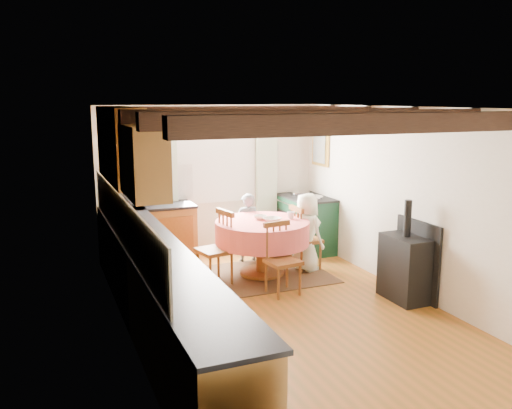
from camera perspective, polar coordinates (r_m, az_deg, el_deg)
name	(u,v)px	position (r m, az deg, el deg)	size (l,w,h in m)	color
floor	(281,310)	(6.58, 2.70, -11.14)	(3.60, 5.50, 0.00)	#A25B1F
ceiling	(283,107)	(6.09, 2.91, 10.24)	(3.60, 5.50, 0.00)	white
wall_back	(210,180)	(8.75, -4.87, 2.61)	(3.60, 0.00, 2.40)	silver
wall_front	(451,289)	(4.01, 19.95, -8.45)	(3.60, 0.00, 2.40)	silver
wall_left	(124,227)	(5.72, -13.77, -2.28)	(0.00, 5.50, 2.40)	silver
wall_right	(409,201)	(7.17, 15.95, 0.31)	(0.00, 5.50, 2.40)	silver
beam_a	(393,123)	(4.37, 14.28, 8.36)	(3.60, 0.16, 0.16)	#311F14
beam_b	(328,119)	(5.21, 7.66, 9.00)	(3.60, 0.16, 0.16)	#311F14
beam_c	(283,116)	(6.09, 2.91, 9.39)	(3.60, 0.16, 0.16)	#311F14
beam_d	(250,113)	(7.01, -0.63, 9.64)	(3.60, 0.16, 0.16)	#311F14
beam_e	(225,112)	(7.95, -3.35, 9.81)	(3.60, 0.16, 0.16)	#311F14
splash_left	(122,220)	(6.01, -14.03, -1.64)	(0.02, 4.50, 0.55)	beige
splash_back	(149,184)	(8.49, -11.28, 2.17)	(1.40, 0.02, 0.55)	beige
base_cabinet_left	(156,292)	(5.98, -10.56, -9.15)	(0.60, 5.30, 0.88)	#905E23
base_cabinet_back	(151,236)	(8.36, -11.04, -3.28)	(1.30, 0.60, 0.88)	#905E23
worktop_left	(156,251)	(5.84, -10.53, -4.89)	(0.64, 5.30, 0.04)	black
worktop_back	(150,207)	(8.24, -11.13, -0.21)	(1.30, 0.64, 0.04)	black
wall_cabinet_glass	(120,144)	(6.80, -14.21, 6.21)	(0.34, 1.80, 0.90)	#905E23
wall_cabinet_solid	(144,161)	(5.33, -11.82, 4.49)	(0.34, 0.90, 0.70)	#905E23
window_frame	(216,155)	(8.72, -4.26, 5.24)	(1.34, 0.03, 1.54)	white
window_pane	(216,155)	(8.72, -4.27, 5.24)	(1.20, 0.01, 1.40)	white
curtain_left	(166,190)	(8.48, -9.49, 1.54)	(0.35, 0.10, 2.10)	#9FBD93
curtain_right	(266,183)	(9.01, 1.11, 2.25)	(0.35, 0.10, 2.10)	#9FBD93
curtain_rod	(217,118)	(8.60, -4.14, 9.17)	(0.03, 0.03, 2.00)	black
wall_picture	(320,148)	(8.98, 6.85, 6.01)	(0.04, 0.50, 0.60)	gold
wall_plate	(270,147)	(9.04, 1.53, 6.11)	(0.30, 0.30, 0.02)	silver
rug	(262,275)	(7.78, 0.64, -7.49)	(1.86, 1.45, 0.01)	#4E2A1D
dining_table	(262,249)	(7.67, 0.65, -4.69)	(1.33, 1.33, 0.80)	#E75B4B
chair_near	(283,259)	(6.95, 2.89, -5.80)	(0.40, 0.42, 0.94)	brown
chair_left	(214,248)	(7.33, -4.44, -4.60)	(0.44, 0.46, 1.02)	brown
chair_right	(306,237)	(8.00, 5.31, -3.48)	(0.41, 0.43, 0.96)	brown
aga_range	(306,223)	(8.94, 5.32, -1.99)	(0.66, 1.01, 0.94)	#103521
cast_iron_stove	(406,251)	(6.96, 15.59, -4.73)	(0.38, 0.64, 1.28)	black
child_far	(247,228)	(8.31, -0.94, -2.47)	(0.39, 0.26, 1.08)	slate
child_right	(307,232)	(7.90, 5.38, -2.94)	(0.56, 0.37, 1.16)	white
bowl_a	(272,220)	(7.52, 1.75, -1.62)	(0.24, 0.24, 0.06)	silver
bowl_b	(260,217)	(7.67, 0.47, -1.37)	(0.18, 0.18, 0.06)	silver
cup	(291,215)	(7.71, 3.71, -1.16)	(0.11, 0.11, 0.10)	silver
canister_tall	(128,197)	(8.24, -13.38, 0.76)	(0.15, 0.15, 0.26)	#262628
canister_wide	(151,196)	(8.35, -11.02, 0.85)	(0.20, 0.20, 0.22)	#262628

